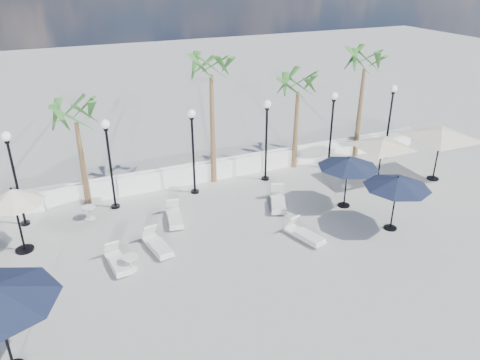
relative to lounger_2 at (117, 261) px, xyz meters
name	(u,v)px	position (x,y,z in m)	size (l,w,h in m)	color
ground	(257,273)	(4.17, -2.24, -0.20)	(100.00, 100.00, 0.00)	#9C9C97
balustrade	(188,174)	(4.17, 5.26, 0.26)	(26.00, 0.30, 1.01)	white
lamppost_1	(13,166)	(-2.83, 4.26, 2.29)	(0.36, 0.36, 3.84)	black
lamppost_2	(109,152)	(0.67, 4.26, 2.29)	(0.36, 0.36, 3.84)	black
lamppost_3	(193,140)	(4.17, 4.26, 2.29)	(0.36, 0.36, 3.84)	black
lamppost_4	(267,129)	(7.67, 4.26, 2.29)	(0.36, 0.36, 3.84)	black
lamppost_5	(332,120)	(11.17, 4.26, 2.29)	(0.36, 0.36, 3.84)	black
lamppost_6	(391,111)	(14.67, 4.26, 2.29)	(0.36, 0.36, 3.84)	black
palm_1	(76,119)	(-0.33, 5.06, 3.55)	(2.60, 2.60, 4.70)	brown
palm_2	(211,72)	(5.37, 5.06, 4.91)	(2.60, 2.60, 6.10)	brown
palm_3	(298,89)	(9.67, 5.06, 3.75)	(2.60, 2.60, 4.90)	brown
palm_4	(365,66)	(13.37, 5.06, 4.52)	(2.60, 2.60, 5.70)	brown
lounger_2	(117,261)	(0.00, 0.00, 0.00)	(0.70, 1.66, 0.61)	silver
lounger_3	(157,244)	(1.49, 0.45, 0.01)	(0.84, 1.79, 0.64)	silver
lounger_4	(278,201)	(6.98, 1.65, 0.03)	(1.34, 1.96, 0.71)	silver
lounger_5	(174,216)	(2.62, 2.16, 0.01)	(0.85, 1.79, 0.64)	silver
lounger_6	(304,234)	(6.68, -1.01, 0.01)	(1.01, 1.78, 0.63)	silver
side_table_0	(131,262)	(0.38, -0.37, 0.11)	(0.53, 0.53, 0.52)	silver
side_table_1	(89,212)	(-0.45, 3.71, 0.11)	(0.54, 0.54, 0.53)	silver
side_table_2	(347,180)	(10.75, 2.11, 0.12)	(0.56, 0.56, 0.54)	silver
parasol_navy_mid	(348,163)	(9.54, 0.56, 1.77)	(2.50, 2.50, 2.24)	black
parasol_navy_right	(397,183)	(10.11, -1.71, 1.76)	(2.49, 2.49, 2.23)	black
parasol_cream_sq_a	(442,130)	(14.97, 1.11, 2.25)	(5.40, 5.40, 2.65)	black
parasol_cream_sq_b	(383,140)	(12.35, 1.90, 1.87)	(4.48, 4.48, 2.25)	black
parasol_cream_small	(13,197)	(-2.88, 2.29, 1.94)	(2.04, 2.04, 2.51)	black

